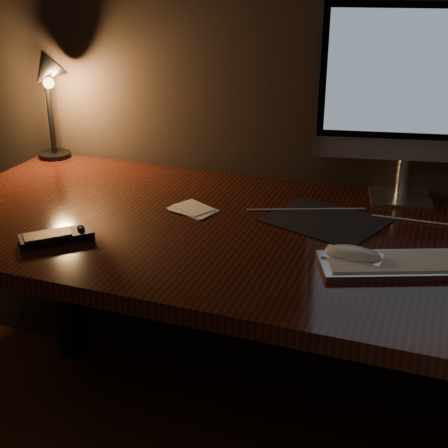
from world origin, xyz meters
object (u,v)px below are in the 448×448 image
(monitor, at_px, (413,86))
(desk_lamp, at_px, (48,87))
(mouse, at_px, (353,257))
(media_remote, at_px, (56,237))
(desk, at_px, (249,265))
(keyboard, at_px, (427,263))

(monitor, xyz_separation_m, desk_lamp, (-1.05, -0.02, -0.07))
(mouse, bearing_deg, media_remote, -166.22)
(mouse, height_order, desk_lamp, desk_lamp)
(monitor, height_order, media_remote, monitor)
(desk, bearing_deg, desk_lamp, 161.93)
(mouse, bearing_deg, keyboard, 13.60)
(monitor, relative_size, keyboard, 1.14)
(monitor, xyz_separation_m, keyboard, (0.09, -0.38, -0.29))
(keyboard, height_order, media_remote, media_remote)
(desk, distance_m, keyboard, 0.46)
(keyboard, distance_m, mouse, 0.15)
(mouse, bearing_deg, monitor, 84.72)
(keyboard, bearing_deg, mouse, 169.09)
(desk, height_order, monitor, monitor)
(keyboard, xyz_separation_m, media_remote, (-0.79, -0.16, 0.00))
(desk, bearing_deg, monitor, 37.96)
(media_remote, bearing_deg, keyboard, -33.06)
(desk_lamp, bearing_deg, media_remote, -35.50)
(keyboard, relative_size, mouse, 3.65)
(keyboard, bearing_deg, desk, 141.76)
(media_remote, distance_m, desk_lamp, 0.66)
(keyboard, distance_m, media_remote, 0.80)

